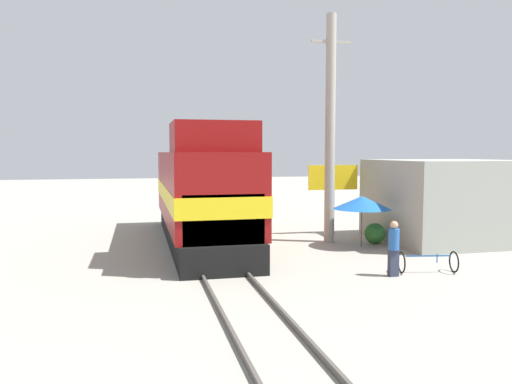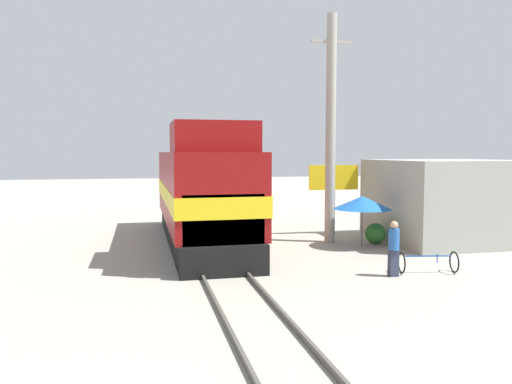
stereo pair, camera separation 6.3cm
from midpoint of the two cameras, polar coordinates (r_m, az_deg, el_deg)
ground_plane at (r=17.78m, az=-4.69°, el=-8.23°), size 120.00×120.00×0.00m
rail_near at (r=17.67m, az=-7.02°, el=-8.08°), size 0.08×29.82×0.15m
rail_far at (r=17.88m, az=-2.40°, el=-7.90°), size 0.08×29.82×0.15m
locomotive at (r=21.29m, az=-6.31°, el=-0.36°), size 3.13×12.65×4.99m
utility_pole at (r=21.97m, az=8.39°, el=7.20°), size 1.80×0.43×9.82m
vendor_umbrella at (r=21.10m, az=11.93°, el=-1.19°), size 2.39×2.39×2.13m
billboard_sign at (r=24.20m, az=8.73°, el=1.21°), size 2.49×0.12×3.33m
shrub_cluster at (r=22.12m, az=13.35°, el=-4.63°), size 0.89×0.89×0.89m
person_bystander at (r=16.45m, az=15.36°, el=-6.00°), size 0.34×0.34×1.77m
bicycle at (r=17.36m, az=18.95°, el=-7.55°), size 1.90×1.02×0.71m
building_block_distant at (r=23.72m, az=20.83°, el=-0.91°), size 5.72×5.57×3.59m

